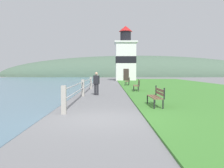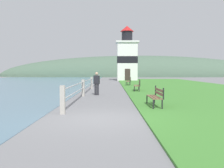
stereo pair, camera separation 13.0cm
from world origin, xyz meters
name	(u,v)px [view 1 (the left image)]	position (x,y,z in m)	size (l,w,h in m)	color
ground_plane	(101,119)	(0.00, 0.00, 0.00)	(160.00, 160.00, 0.00)	slate
grass_verge	(181,87)	(7.54, 16.52, 0.03)	(12.00, 49.57, 0.06)	#428433
seawall_railing	(91,82)	(-1.44, 14.55, 0.65)	(0.18, 27.27, 1.10)	#A8A399
park_bench_near	(157,95)	(2.45, 2.80, 0.54)	(0.49, 1.82, 0.94)	brown
park_bench_midway	(137,85)	(2.53, 11.62, 0.54)	(0.62, 1.89, 0.94)	brown
park_bench_far	(128,81)	(2.38, 19.68, 0.54)	(0.70, 1.91, 0.94)	brown
lighthouse	(126,58)	(3.02, 34.47, 3.90)	(3.84, 3.84, 9.33)	white
person_strolling	(96,83)	(-0.60, 8.50, 0.85)	(0.43, 0.32, 1.57)	#28282D
distant_hillside	(137,77)	(8.00, 63.05, 0.00)	(80.00, 16.00, 12.00)	#4C6651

